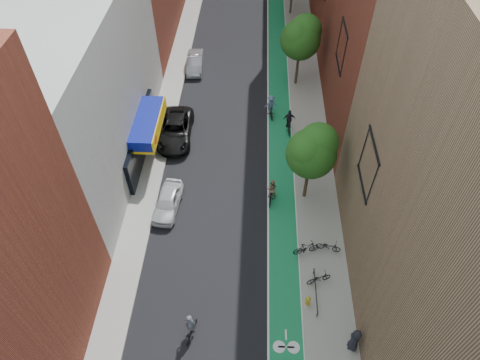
# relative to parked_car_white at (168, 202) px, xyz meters

# --- Properties ---
(ground) EXTENTS (160.00, 160.00, 0.00)m
(ground) POSITION_rel_parked_car_white_xyz_m (4.07, -8.58, -0.68)
(ground) COLOR black
(ground) RESTS_ON ground
(bike_lane) EXTENTS (2.00, 68.00, 0.01)m
(bike_lane) POSITION_rel_parked_car_white_xyz_m (8.07, 17.42, -0.67)
(bike_lane) COLOR #15783A
(bike_lane) RESTS_ON ground
(sidewalk_left) EXTENTS (2.00, 68.00, 0.15)m
(sidewalk_left) POSITION_rel_parked_car_white_xyz_m (-1.93, 17.42, -0.60)
(sidewalk_left) COLOR gray
(sidewalk_left) RESTS_ON ground
(sidewalk_right) EXTENTS (3.00, 68.00, 0.15)m
(sidewalk_right) POSITION_rel_parked_car_white_xyz_m (10.57, 17.42, -0.60)
(sidewalk_right) COLOR gray
(sidewalk_right) RESTS_ON ground
(building_left_white) EXTENTS (8.00, 20.00, 12.00)m
(building_left_white) POSITION_rel_parked_car_white_xyz_m (-6.93, 5.42, 5.32)
(building_left_white) COLOR silver
(building_left_white) RESTS_ON ground
(tree_near) EXTENTS (3.40, 3.36, 6.42)m
(tree_near) POSITION_rel_parked_car_white_xyz_m (9.72, 1.44, 3.98)
(tree_near) COLOR #332619
(tree_near) RESTS_ON ground
(tree_mid) EXTENTS (3.55, 3.53, 6.74)m
(tree_mid) POSITION_rel_parked_car_white_xyz_m (9.72, 15.44, 4.21)
(tree_mid) COLOR #332619
(tree_mid) RESTS_ON ground
(parked_car_white) EXTENTS (1.97, 4.10, 1.35)m
(parked_car_white) POSITION_rel_parked_car_white_xyz_m (0.00, 0.00, 0.00)
(parked_car_white) COLOR silver
(parked_car_white) RESTS_ON ground
(parked_car_black) EXTENTS (2.79, 5.73, 1.57)m
(parked_car_black) POSITION_rel_parked_car_white_xyz_m (-0.53, 7.49, 0.11)
(parked_car_black) COLOR black
(parked_car_black) RESTS_ON ground
(parked_car_silver) EXTENTS (1.67, 4.22, 1.37)m
(parked_car_silver) POSITION_rel_parked_car_white_xyz_m (-0.08, 17.65, 0.01)
(parked_car_silver) COLOR #9A9EA2
(parked_car_silver) RESTS_ON ground
(cyclist_lead) EXTENTS (0.94, 1.69, 2.06)m
(cyclist_lead) POSITION_rel_parked_car_white_xyz_m (2.73, -9.03, 0.03)
(cyclist_lead) COLOR black
(cyclist_lead) RESTS_ON ground
(cyclist_lane_near) EXTENTS (0.87, 1.87, 1.98)m
(cyclist_lane_near) POSITION_rel_parked_car_white_xyz_m (7.27, 1.04, 0.14)
(cyclist_lane_near) COLOR black
(cyclist_lane_near) RESTS_ON ground
(cyclist_lane_mid) EXTENTS (1.03, 1.81, 2.08)m
(cyclist_lane_mid) POSITION_rel_parked_car_white_xyz_m (8.77, 8.69, 0.10)
(cyclist_lane_mid) COLOR black
(cyclist_lane_mid) RESTS_ON ground
(cyclist_lane_far) EXTENTS (1.22, 1.92, 2.08)m
(cyclist_lane_far) POSITION_rel_parked_car_white_xyz_m (7.27, 10.59, 0.23)
(cyclist_lane_far) COLOR black
(cyclist_lane_far) RESTS_ON ground
(parked_bike_near) EXTENTS (1.67, 0.85, 0.84)m
(parked_bike_near) POSITION_rel_parked_car_white_xyz_m (10.94, -3.18, -0.11)
(parked_bike_near) COLOR black
(parked_bike_near) RESTS_ON sidewalk_right
(parked_bike_mid) EXTENTS (1.82, 0.97, 1.05)m
(parked_bike_mid) POSITION_rel_parked_car_white_xyz_m (9.47, -3.46, 0.00)
(parked_bike_mid) COLOR black
(parked_bike_mid) RESTS_ON sidewalk_right
(parked_bike_far) EXTENTS (1.67, 1.06, 0.83)m
(parked_bike_far) POSITION_rel_parked_car_white_xyz_m (10.12, -5.52, -0.11)
(parked_bike_far) COLOR black
(parked_bike_far) RESTS_ON sidewalk_right
(pedestrian) EXTENTS (0.72, 0.97, 1.81)m
(pedestrian) POSITION_rel_parked_car_white_xyz_m (11.67, -9.43, 0.38)
(pedestrian) COLOR black
(pedestrian) RESTS_ON sidewalk_right
(fire_hydrant) EXTENTS (0.27, 0.27, 0.77)m
(fire_hydrant) POSITION_rel_parked_car_white_xyz_m (9.37, -7.02, -0.12)
(fire_hydrant) COLOR gold
(fire_hydrant) RESTS_ON sidewalk_right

